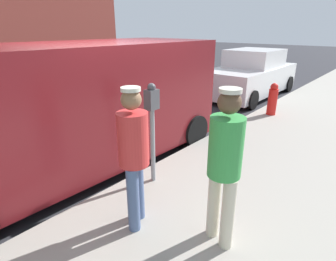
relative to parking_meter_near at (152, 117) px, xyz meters
name	(u,v)px	position (x,y,z in m)	size (l,w,h in m)	color
ground_plane	(113,157)	(-1.35, 0.26, -1.18)	(80.00, 80.00, 0.00)	#2D2D33
sidewalk_slab	(303,239)	(2.15, 0.26, -1.11)	(5.00, 32.00, 0.15)	#9E998E
parking_meter_near	(152,117)	(0.00, 0.00, 0.00)	(0.14, 0.18, 1.52)	gray
pedestrian_in_red	(134,152)	(0.53, -0.85, -0.08)	(0.34, 0.34, 1.67)	#4C608C
pedestrian_in_green	(225,161)	(1.43, -0.45, -0.04)	(0.35, 0.34, 1.72)	beige
parked_van	(77,105)	(-1.50, -0.27, -0.03)	(2.28, 5.26, 2.15)	maroon
parked_sedan_ahead	(251,75)	(-1.60, 6.88, -0.43)	(1.96, 4.41, 1.65)	white
fire_hydrant	(273,99)	(0.10, 4.57, -0.61)	(0.24, 0.24, 0.86)	red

